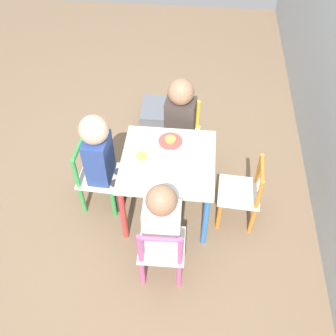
# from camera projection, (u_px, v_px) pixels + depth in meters

# --- Properties ---
(ground_plane) EXTENTS (6.00, 6.00, 0.00)m
(ground_plane) POSITION_uv_depth(u_px,v_px,m) (168.00, 208.00, 2.72)
(ground_plane) COLOR #7F664C
(kids_table) EXTENTS (0.57, 0.57, 0.48)m
(kids_table) POSITION_uv_depth(u_px,v_px,m) (168.00, 168.00, 2.42)
(kids_table) COLOR silver
(kids_table) RESTS_ON ground_plane
(chair_yellow) EXTENTS (0.28, 0.28, 0.51)m
(chair_yellow) POSITION_uv_depth(u_px,v_px,m) (181.00, 135.00, 2.85)
(chair_yellow) COLOR silver
(chair_yellow) RESTS_ON ground_plane
(chair_green) EXTENTS (0.27, 0.27, 0.51)m
(chair_green) POSITION_uv_depth(u_px,v_px,m) (96.00, 177.00, 2.58)
(chair_green) COLOR silver
(chair_green) RESTS_ON ground_plane
(chair_pink) EXTENTS (0.27, 0.27, 0.51)m
(chair_pink) POSITION_uv_depth(u_px,v_px,m) (162.00, 250.00, 2.22)
(chair_pink) COLOR silver
(chair_pink) RESTS_ON ground_plane
(chair_orange) EXTENTS (0.27, 0.27, 0.51)m
(chair_orange) POSITION_uv_depth(u_px,v_px,m) (242.00, 194.00, 2.49)
(chair_orange) COLOR silver
(chair_orange) RESTS_ON ground_plane
(child_left) EXTENTS (0.23, 0.21, 0.75)m
(child_left) POSITION_uv_depth(u_px,v_px,m) (180.00, 118.00, 2.65)
(child_left) COLOR #7A6B5B
(child_left) RESTS_ON ground_plane
(child_front) EXTENTS (0.21, 0.23, 0.76)m
(child_front) POSITION_uv_depth(u_px,v_px,m) (101.00, 155.00, 2.42)
(child_front) COLOR #38383D
(child_front) RESTS_ON ground_plane
(child_right) EXTENTS (0.22, 0.20, 0.73)m
(child_right) POSITION_uv_depth(u_px,v_px,m) (162.00, 222.00, 2.12)
(child_right) COLOR #4C608E
(child_right) RESTS_ON ground_plane
(plate_left) EXTENTS (0.15, 0.15, 0.03)m
(plate_left) POSITION_uv_depth(u_px,v_px,m) (170.00, 141.00, 2.46)
(plate_left) COLOR #E54C47
(plate_left) RESTS_ON kids_table
(plate_front) EXTENTS (0.15, 0.15, 0.03)m
(plate_front) POSITION_uv_depth(u_px,v_px,m) (142.00, 157.00, 2.36)
(plate_front) COLOR white
(plate_front) RESTS_ON kids_table
(storage_bin) EXTENTS (0.32, 0.27, 0.10)m
(storage_bin) POSITION_uv_depth(u_px,v_px,m) (158.00, 112.00, 3.32)
(storage_bin) COLOR slate
(storage_bin) RESTS_ON ground_plane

